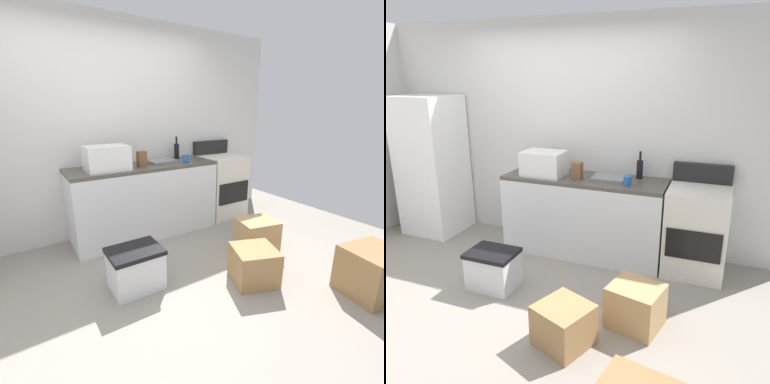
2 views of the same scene
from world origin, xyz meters
TOP-DOWN VIEW (x-y plane):
  - ground_plane at (0.00, 0.00)m, footprint 6.00×6.00m
  - wall_back at (0.00, 1.55)m, footprint 5.00×0.10m
  - kitchen_counter at (0.30, 1.20)m, footprint 1.80×0.60m
  - refrigerator at (-1.75, 1.15)m, footprint 0.68×0.66m
  - stove_oven at (1.52, 1.21)m, footprint 0.60×0.61m
  - microwave at (-0.16, 1.13)m, footprint 0.46×0.34m
  - sink_basin at (0.58, 1.24)m, footprint 0.36×0.32m
  - wine_bottle at (0.87, 1.38)m, footprint 0.07×0.07m
  - coffee_mug at (0.82, 1.05)m, footprint 0.08×0.08m
  - knife_block at (0.25, 1.12)m, footprint 0.10×0.10m
  - cardboard_box_large at (0.69, -0.33)m, footprint 0.49×0.49m
  - cardboard_box_medium at (1.16, 0.08)m, footprint 0.48×0.44m
  - storage_bin at (-0.26, 0.17)m, footprint 0.46×0.36m

SIDE VIEW (x-z plane):
  - ground_plane at x=0.00m, z-range 0.00..0.00m
  - cardboard_box_large at x=0.69m, z-range 0.00..0.33m
  - cardboard_box_medium at x=1.16m, z-range 0.00..0.36m
  - storage_bin at x=-0.26m, z-range 0.00..0.38m
  - kitchen_counter at x=0.30m, z-range 0.00..0.90m
  - stove_oven at x=1.52m, z-range -0.08..1.02m
  - refrigerator at x=-1.75m, z-range 0.00..1.74m
  - sink_basin at x=0.58m, z-range 0.90..0.93m
  - coffee_mug at x=0.82m, z-range 0.90..1.00m
  - knife_block at x=0.25m, z-range 0.90..1.08m
  - wine_bottle at x=0.87m, z-range 0.86..1.16m
  - microwave at x=-0.16m, z-range 0.90..1.17m
  - wall_back at x=0.00m, z-range 0.00..2.60m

